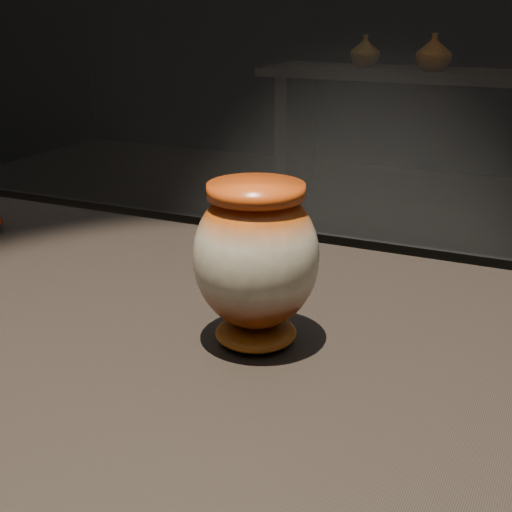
{
  "coord_description": "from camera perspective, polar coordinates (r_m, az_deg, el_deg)",
  "views": [
    {
      "loc": [
        0.42,
        -0.68,
        1.29
      ],
      "look_at": [
        0.09,
        0.01,
        1.01
      ],
      "focal_mm": 50.0,
      "sensor_mm": 36.0,
      "label": 1
    }
  ],
  "objects": [
    {
      "name": "display_plinth",
      "position": [
        1.04,
        -5.13,
        -19.73
      ],
      "size": [
        2.0,
        0.8,
        0.9
      ],
      "color": "black",
      "rests_on": "ground"
    },
    {
      "name": "back_shelf",
      "position": [
        4.5,
        13.46,
        10.9
      ],
      "size": [
        2.0,
        0.6,
        0.9
      ],
      "color": "black",
      "rests_on": "ground"
    },
    {
      "name": "main_vase",
      "position": [
        0.82,
        -0.0,
        -0.23
      ],
      "size": [
        0.19,
        0.19,
        0.2
      ],
      "rotation": [
        0.0,
        0.0,
        0.42
      ],
      "color": "#672609",
      "rests_on": "display_plinth"
    },
    {
      "name": "back_vase_mid",
      "position": [
        4.4,
        14.03,
        15.54
      ],
      "size": [
        0.24,
        0.24,
        0.21
      ],
      "primitive_type": "imported",
      "rotation": [
        0.0,
        0.0,
        6.1
      ],
      "color": "#672609",
      "rests_on": "back_shelf"
    },
    {
      "name": "back_vase_left",
      "position": [
        4.62,
        8.72,
        15.91
      ],
      "size": [
        0.26,
        0.26,
        0.19
      ],
      "primitive_type": "imported",
      "rotation": [
        0.0,
        0.0,
        0.63
      ],
      "color": "#865B13",
      "rests_on": "back_shelf"
    }
  ]
}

